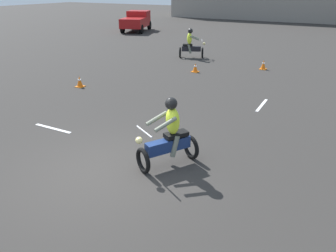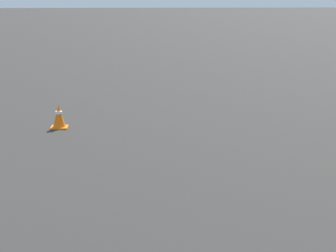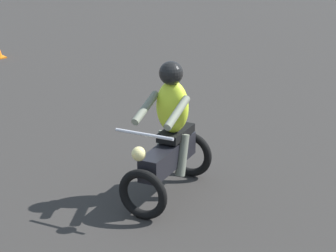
% 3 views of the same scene
% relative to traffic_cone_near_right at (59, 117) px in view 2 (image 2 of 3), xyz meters
% --- Properties ---
extents(traffic_cone_near_right, '(0.32, 0.32, 0.46)m').
position_rel_traffic_cone_near_right_xyz_m(traffic_cone_near_right, '(0.00, 0.00, 0.00)').
color(traffic_cone_near_right, orange).
rests_on(traffic_cone_near_right, ground).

